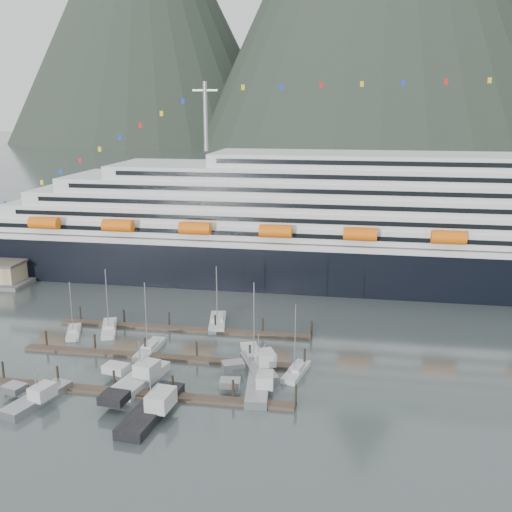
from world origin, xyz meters
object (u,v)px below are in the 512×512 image
object	(u,v)px
sailboat_h	(296,372)
trawler_b	(140,377)
sailboat_a	(74,333)
trawler_d	(257,387)
cruise_ship	(373,232)
sailboat_d	(253,358)
sailboat_e	(109,329)
sailboat_b	(150,349)
trawler_e	(258,367)
sailboat_f	(218,323)
trawler_a	(36,397)
trawler_c	(150,408)

from	to	relation	value
sailboat_h	trawler_b	world-z (taller)	sailboat_h
sailboat_a	trawler_d	world-z (taller)	sailboat_a
cruise_ship	trawler_d	size ratio (longest dim) A/B	19.28
sailboat_d	sailboat_e	xyz separation A→B (m)	(-28.87, 8.63, -0.02)
cruise_ship	sailboat_d	xyz separation A→B (m)	(-19.62, -50.24, -11.61)
sailboat_d	trawler_b	bearing A→B (deg)	106.42
sailboat_a	sailboat_d	xyz separation A→B (m)	(34.51, -5.68, 0.04)
sailboat_b	trawler_e	distance (m)	20.16
trawler_d	trawler_e	bearing A→B (deg)	1.97
sailboat_f	trawler_a	world-z (taller)	sailboat_f
cruise_ship	sailboat_h	distance (m)	56.69
sailboat_b	cruise_ship	bearing A→B (deg)	-35.25
trawler_a	trawler_b	distance (m)	14.89
cruise_ship	sailboat_d	bearing A→B (deg)	-111.34
trawler_a	cruise_ship	bearing A→B (deg)	-19.45
sailboat_a	sailboat_h	bearing A→B (deg)	-124.99
trawler_a	trawler_b	world-z (taller)	trawler_b
sailboat_d	sailboat_h	world-z (taller)	sailboat_d
sailboat_e	trawler_a	size ratio (longest dim) A/B	1.08
sailboat_a	sailboat_f	size ratio (longest dim) A/B	0.86
sailboat_d	sailboat_f	world-z (taller)	sailboat_d
sailboat_h	trawler_e	xyz separation A→B (m)	(-6.08, -0.13, 0.50)
sailboat_f	trawler_c	bearing A→B (deg)	167.53
sailboat_d	trawler_a	size ratio (longest dim) A/B	1.23
cruise_ship	sailboat_b	world-z (taller)	cruise_ship
sailboat_h	trawler_c	xyz separation A→B (m)	(-18.26, -15.77, 0.54)
sailboat_f	trawler_a	bearing A→B (deg)	141.76
sailboat_b	sailboat_h	world-z (taller)	sailboat_b
sailboat_b	trawler_d	distance (m)	23.68
sailboat_a	trawler_d	xyz separation A→B (m)	(37.07, -16.65, 0.44)
sailboat_e	trawler_b	xyz separation A→B (m)	(13.43, -19.54, 0.54)
trawler_a	sailboat_e	bearing A→B (deg)	17.19
cruise_ship	sailboat_h	bearing A→B (deg)	-102.52
trawler_b	cruise_ship	bearing A→B (deg)	-18.84
sailboat_e	trawler_c	xyz separation A→B (m)	(18.20, -28.32, 0.53)
trawler_a	trawler_c	world-z (taller)	trawler_c
sailboat_f	trawler_d	size ratio (longest dim) A/B	1.14
sailboat_f	trawler_a	xyz separation A→B (m)	(-17.97, -34.71, 0.39)
sailboat_e	sailboat_h	distance (m)	38.56
sailboat_e	trawler_a	xyz separation A→B (m)	(1.21, -28.05, 0.41)
sailboat_b	trawler_c	xyz separation A→B (m)	(7.41, -20.34, 0.53)
sailboat_e	sailboat_h	world-z (taller)	sailboat_e
trawler_d	trawler_c	bearing A→B (deg)	116.83
sailboat_d	trawler_d	bearing A→B (deg)	174.29
sailboat_h	trawler_a	distance (m)	38.51
sailboat_a	sailboat_d	bearing A→B (deg)	-121.49
sailboat_a	sailboat_e	xyz separation A→B (m)	(5.65, 2.95, 0.02)
sailboat_d	sailboat_e	size ratio (longest dim) A/B	1.14
trawler_a	sailboat_b	bearing A→B (deg)	-10.81
trawler_c	trawler_d	size ratio (longest dim) A/B	1.38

